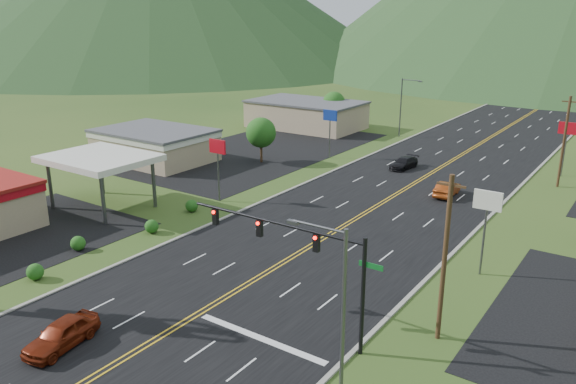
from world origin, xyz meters
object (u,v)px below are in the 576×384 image
Objects in this scene: car_red_near at (61,335)px; car_dark_mid at (404,163)px; traffic_signal at (301,250)px; car_red_far at (447,189)px; streetlight_east at (338,303)px; streetlight_west at (403,104)px; gas_canopy at (100,160)px.

car_dark_mid is at bearing 80.37° from car_red_near.
car_red_near is at bearing -83.31° from car_dark_mid.
car_red_near is (-10.30, -9.10, -4.53)m from traffic_signal.
car_red_far is at bearing 68.72° from car_red_near.
streetlight_east reaches higher than car_red_near.
car_red_near is at bearing -161.20° from streetlight_east.
traffic_signal is 31.16m from car_red_far.
car_red_far is at bearing -57.24° from streetlight_west.
streetlight_west is at bearing 77.87° from gas_canopy.
car_red_near is (18.19, -17.11, -4.07)m from gas_canopy.
gas_canopy is (-28.48, 8.00, -0.46)m from traffic_signal.
car_red_near is at bearing -83.11° from streetlight_west.
traffic_signal is at bearing -72.03° from streetlight_west.
car_red_far is (-6.61, 34.76, -4.43)m from streetlight_east.
gas_canopy is at bearing 160.12° from streetlight_east.
streetlight_east reaches higher than traffic_signal.
streetlight_west is at bearing 87.48° from car_red_near.
streetlight_east is 0.90× the size of gas_canopy.
traffic_signal is 2.79× the size of car_red_near.
traffic_signal is at bearing -68.36° from car_dark_mid.
traffic_signal reaches higher than car_red_near.
streetlight_east is (4.70, -4.00, -0.15)m from traffic_signal.
streetlight_east is 64.21m from streetlight_west.
streetlight_west reaches higher than gas_canopy.
gas_canopy reaches higher than car_red_near.
streetlight_west is at bearing 107.97° from traffic_signal.
car_red_far is at bearing 100.78° from streetlight_east.
streetlight_west reaches higher than traffic_signal.
streetlight_east is 45.22m from car_dark_mid.
gas_canopy is 2.18× the size of car_red_far.
car_red_near reaches higher than car_dark_mid.
traffic_signal is at bearing -15.70° from gas_canopy.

